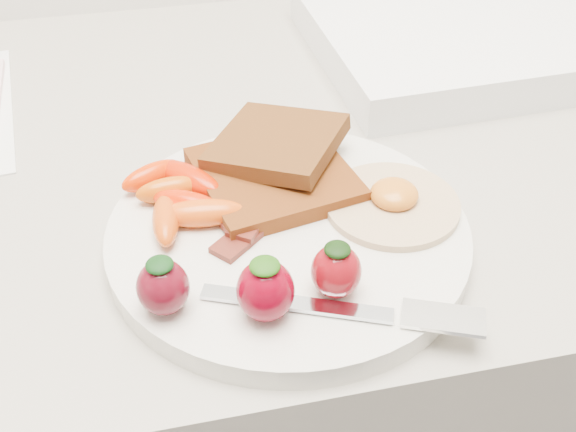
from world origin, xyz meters
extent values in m
cube|color=gray|center=(0.00, 1.70, 0.45)|extent=(2.00, 0.60, 0.90)
cylinder|color=silver|center=(0.02, 1.54, 0.91)|extent=(0.27, 0.27, 0.02)
cube|color=#4E240E|center=(0.02, 1.60, 0.93)|extent=(0.13, 0.13, 0.01)
cube|color=#513513|center=(0.03, 1.62, 0.94)|extent=(0.13, 0.13, 0.02)
cylinder|color=#EDE6C0|center=(0.10, 1.55, 0.92)|extent=(0.11, 0.11, 0.01)
ellipsoid|color=orange|center=(0.11, 1.55, 0.93)|extent=(0.04, 0.04, 0.02)
cube|color=#491B11|center=(0.00, 1.55, 0.92)|extent=(0.08, 0.07, 0.00)
cube|color=#440C0E|center=(0.01, 1.55, 0.92)|extent=(0.08, 0.04, 0.00)
cube|color=#49100C|center=(0.01, 1.56, 0.92)|extent=(0.06, 0.08, 0.00)
ellipsoid|color=#C94E07|center=(-0.06, 1.59, 0.93)|extent=(0.05, 0.02, 0.02)
ellipsoid|color=red|center=(-0.05, 1.57, 0.93)|extent=(0.06, 0.04, 0.02)
ellipsoid|color=#CB460B|center=(-0.07, 1.56, 0.93)|extent=(0.02, 0.06, 0.02)
ellipsoid|color=#C51D00|center=(-0.04, 1.60, 0.93)|extent=(0.06, 0.06, 0.02)
ellipsoid|color=red|center=(-0.07, 1.61, 0.93)|extent=(0.06, 0.04, 0.02)
ellipsoid|color=#DA4D0C|center=(-0.04, 1.56, 0.93)|extent=(0.07, 0.03, 0.02)
ellipsoid|color=#540915|center=(-0.07, 1.48, 0.94)|extent=(0.03, 0.03, 0.04)
ellipsoid|color=black|center=(-0.07, 1.48, 0.96)|extent=(0.02, 0.02, 0.01)
ellipsoid|color=#6B0011|center=(-0.01, 1.46, 0.94)|extent=(0.04, 0.04, 0.04)
ellipsoid|color=#1C4A0B|center=(-0.01, 1.46, 0.96)|extent=(0.02, 0.02, 0.01)
ellipsoid|color=maroon|center=(0.04, 1.47, 0.94)|extent=(0.03, 0.03, 0.04)
ellipsoid|color=black|center=(0.04, 1.47, 0.96)|extent=(0.02, 0.02, 0.01)
cube|color=silver|center=(0.01, 1.46, 0.92)|extent=(0.12, 0.06, 0.00)
cube|color=white|center=(0.10, 1.43, 0.92)|extent=(0.06, 0.04, 0.00)
cube|color=white|center=(0.29, 1.81, 0.92)|extent=(0.35, 0.28, 0.04)
camera|label=1|loc=(-0.07, 1.15, 1.26)|focal=45.00mm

